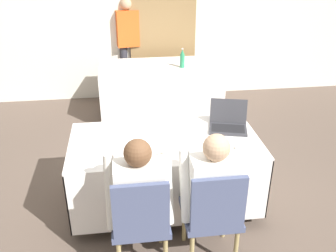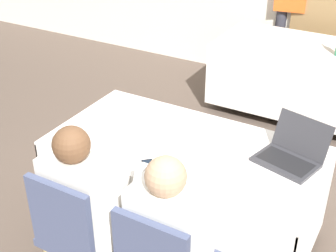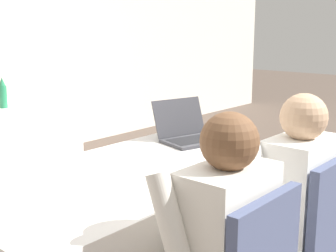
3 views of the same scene
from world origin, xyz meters
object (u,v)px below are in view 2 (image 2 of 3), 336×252
Objects in this scene: chair_near_left at (79,231)px; person_checkered_shirt at (87,199)px; person_white_shirt at (173,232)px; laptop at (290,154)px; cell_phone at (149,167)px; person_red_shirt at (290,4)px.

person_checkered_shirt is (0.00, 0.10, 0.16)m from chair_near_left.
chair_near_left is 0.59m from person_white_shirt.
person_checkered_shirt is 0.56m from person_white_shirt.
laptop is 0.89m from person_white_shirt.
person_white_shirt is (0.56, 0.00, 0.00)m from person_checkered_shirt.
chair_near_left is 0.19m from person_checkered_shirt.
cell_phone is (-0.70, -0.48, -0.04)m from laptop.
person_checkered_shirt is (-0.91, -0.81, -0.13)m from laptop.
person_checkered_shirt is at bearing -123.71° from laptop.
chair_near_left is 0.77× the size of person_white_shirt.
person_checkered_shirt is 0.72× the size of person_red_shirt.
chair_near_left is at bearing 10.44° from person_white_shirt.
person_white_shirt is (-0.35, -0.81, -0.13)m from laptop.
person_white_shirt is at bearing -86.15° from cell_phone.
laptop is 0.27× the size of person_red_shirt.
laptop is 0.37× the size of person_white_shirt.
laptop reaches higher than chair_near_left.
person_white_shirt is (0.35, -0.33, -0.09)m from cell_phone.
person_red_shirt is (-0.85, 2.77, 0.13)m from laptop.
chair_near_left is 0.77× the size of person_checkered_shirt.
laptop is at bearing -82.88° from person_red_shirt.
person_red_shirt is at bearing 121.79° from laptop.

